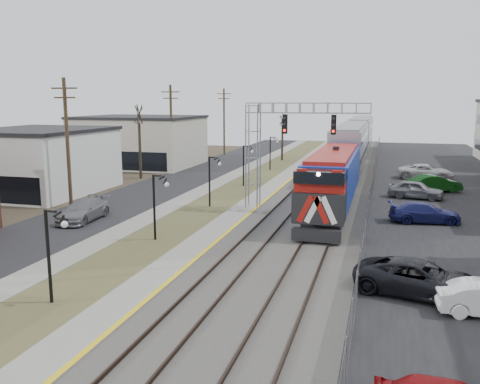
% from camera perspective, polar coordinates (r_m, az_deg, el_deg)
% --- Properties ---
extents(street_west, '(7.00, 120.00, 0.04)m').
position_cam_1_polar(street_west, '(49.26, -8.99, 0.47)').
color(street_west, black).
rests_on(street_west, ground).
extents(sidewalk, '(2.00, 120.00, 0.08)m').
position_cam_1_polar(sidewalk, '(47.57, -4.06, 0.25)').
color(sidewalk, gray).
rests_on(sidewalk, ground).
extents(grass_median, '(4.00, 120.00, 0.06)m').
position_cam_1_polar(grass_median, '(46.65, -0.59, 0.06)').
color(grass_median, '#4A4E29').
rests_on(grass_median, ground).
extents(platform, '(2.00, 120.00, 0.24)m').
position_cam_1_polar(platform, '(45.89, 3.00, -0.01)').
color(platform, gray).
rests_on(platform, ground).
extents(ballast_bed, '(8.00, 120.00, 0.20)m').
position_cam_1_polar(ballast_bed, '(45.07, 9.21, -0.34)').
color(ballast_bed, '#595651').
rests_on(ballast_bed, ground).
extents(parking_lot, '(16.00, 120.00, 0.04)m').
position_cam_1_polar(parking_lot, '(45.37, 24.43, -1.18)').
color(parking_lot, black).
rests_on(parking_lot, ground).
extents(platform_edge, '(0.24, 120.00, 0.01)m').
position_cam_1_polar(platform_edge, '(45.68, 4.08, 0.09)').
color(platform_edge, gold).
rests_on(platform_edge, platform).
extents(track_near, '(1.58, 120.00, 0.15)m').
position_cam_1_polar(track_near, '(45.31, 6.70, -0.00)').
color(track_near, '#2D2119').
rests_on(track_near, ballast_bed).
extents(track_far, '(1.58, 120.00, 0.15)m').
position_cam_1_polar(track_far, '(44.90, 11.12, -0.22)').
color(track_far, '#2D2119').
rests_on(track_far, ballast_bed).
extents(train, '(3.00, 63.05, 5.33)m').
position_cam_1_polar(train, '(61.50, 12.55, 4.99)').
color(train, '#1636B2').
rests_on(train, ground).
extents(signal_gantry, '(9.00, 1.07, 8.15)m').
position_cam_1_polar(signal_gantry, '(37.93, 4.00, 6.13)').
color(signal_gantry, gray).
rests_on(signal_gantry, ground).
extents(lampposts, '(0.14, 62.14, 4.00)m').
position_cam_1_polar(lampposts, '(30.90, -9.38, -1.67)').
color(lampposts, black).
rests_on(lampposts, ground).
extents(utility_poles, '(0.28, 80.28, 10.00)m').
position_cam_1_polar(utility_poles, '(41.47, -18.80, 5.15)').
color(utility_poles, '#4C3823').
rests_on(utility_poles, ground).
extents(fence, '(0.04, 120.00, 1.60)m').
position_cam_1_polar(fence, '(44.68, 14.59, 0.27)').
color(fence, gray).
rests_on(fence, ground).
extents(bare_trees, '(12.30, 42.30, 5.95)m').
position_cam_1_polar(bare_trees, '(52.90, -8.45, 4.10)').
color(bare_trees, '#382D23').
rests_on(bare_trees, ground).
extents(car_lot_c, '(5.86, 3.75, 1.50)m').
position_cam_1_polar(car_lot_c, '(23.40, 19.47, -9.24)').
color(car_lot_c, black).
rests_on(car_lot_c, ground).
extents(car_lot_d, '(4.98, 2.64, 1.37)m').
position_cam_1_polar(car_lot_d, '(37.01, 20.02, -2.25)').
color(car_lot_d, navy).
rests_on(car_lot_d, ground).
extents(car_lot_e, '(4.78, 2.62, 1.54)m').
position_cam_1_polar(car_lot_e, '(45.72, 19.14, 0.22)').
color(car_lot_e, slate).
rests_on(car_lot_e, ground).
extents(car_lot_f, '(5.00, 3.34, 1.56)m').
position_cam_1_polar(car_lot_f, '(49.50, 21.00, 0.85)').
color(car_lot_f, '#0C3D0F').
rests_on(car_lot_f, ground).
extents(car_street_b, '(2.30, 5.10, 1.45)m').
position_cam_1_polar(car_street_b, '(37.01, -17.18, -2.02)').
color(car_street_b, slate).
rests_on(car_street_b, ground).
extents(car_lot_g, '(5.81, 2.93, 1.57)m').
position_cam_1_polar(car_lot_g, '(57.25, 20.15, 2.11)').
color(car_lot_g, silver).
rests_on(car_lot_g, ground).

